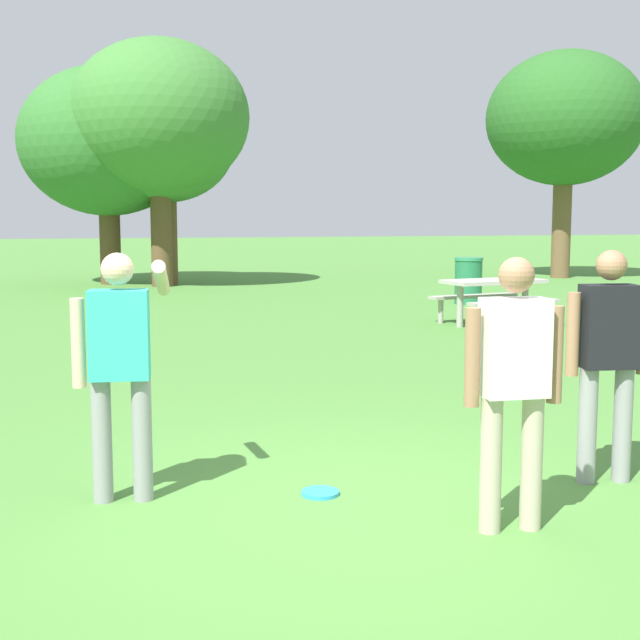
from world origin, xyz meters
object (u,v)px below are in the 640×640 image
at_px(tree_slender_mid, 159,118).
at_px(tree_back_left, 166,145).
at_px(frisbee, 320,493).
at_px(tree_back_right, 565,120).
at_px(picnic_table_near, 493,292).
at_px(trash_can_further_along, 468,281).
at_px(person_bystander, 514,376).
at_px(tree_far_right, 107,142).
at_px(person_thrower, 120,357).
at_px(person_catcher, 608,350).

bearing_deg(tree_slender_mid, tree_back_left, 68.30).
relative_size(frisbee, tree_slender_mid, 0.04).
bearing_deg(tree_back_right, picnic_table_near, -124.26).
bearing_deg(tree_slender_mid, trash_can_further_along, -44.88).
bearing_deg(tree_back_right, frisbee, -123.08).
bearing_deg(person_bystander, tree_far_right, 96.65).
xyz_separation_m(person_thrower, person_catcher, (3.31, -0.39, -0.02)).
height_order(person_thrower, picnic_table_near, person_thrower).
xyz_separation_m(person_catcher, trash_can_further_along, (3.88, 11.49, -0.46)).
relative_size(person_bystander, picnic_table_near, 0.84).
distance_m(trash_can_further_along, tree_back_left, 9.09).
bearing_deg(tree_back_left, frisbee, -90.57).
bearing_deg(tree_back_right, person_catcher, -117.93).
height_order(person_thrower, trash_can_further_along, person_thrower).
bearing_deg(tree_back_right, person_thrower, -126.27).
bearing_deg(person_bystander, trash_can_further_along, 67.98).
bearing_deg(frisbee, picnic_table_near, 58.36).
xyz_separation_m(person_catcher, frisbee, (-2.01, 0.19, -0.93)).
bearing_deg(trash_can_further_along, tree_back_left, 132.06).
bearing_deg(person_bystander, tree_slender_mid, 93.04).
xyz_separation_m(person_bystander, tree_back_left, (-0.78, 18.55, 2.66)).
distance_m(frisbee, picnic_table_near, 9.42).
distance_m(person_catcher, tree_back_right, 20.29).
bearing_deg(picnic_table_near, tree_slender_mid, 118.29).
height_order(frisbee, tree_back_left, tree_back_left).
bearing_deg(person_catcher, person_bystander, -145.92).
distance_m(frisbee, trash_can_further_along, 12.75).
xyz_separation_m(trash_can_further_along, tree_slender_mid, (-5.90, 5.88, 3.75)).
height_order(person_thrower, frisbee, person_thrower).
bearing_deg(picnic_table_near, tree_back_left, 116.27).
distance_m(person_thrower, tree_slender_mid, 17.34).
bearing_deg(picnic_table_near, person_catcher, -109.59).
xyz_separation_m(person_thrower, trash_can_further_along, (7.18, 11.10, -0.48)).
bearing_deg(tree_back_right, tree_back_left, 179.10).
relative_size(person_thrower, frisbee, 6.40).
distance_m(tree_far_right, tree_back_right, 12.71).
bearing_deg(tree_slender_mid, person_bystander, -86.96).
xyz_separation_m(person_thrower, tree_slender_mid, (1.28, 16.98, 3.27)).
distance_m(person_bystander, frisbee, 1.61).
distance_m(person_bystander, tree_back_right, 21.42).
distance_m(frisbee, tree_far_right, 18.68).
bearing_deg(frisbee, person_thrower, 171.14).
height_order(frisbee, tree_slender_mid, tree_slender_mid).
xyz_separation_m(person_thrower, tree_back_right, (12.67, 17.26, 3.53)).
bearing_deg(person_catcher, tree_back_left, 95.89).
xyz_separation_m(person_bystander, frisbee, (-0.95, 0.91, -0.93)).
relative_size(person_thrower, tree_slender_mid, 0.26).
bearing_deg(tree_back_left, person_bystander, -87.60).
bearing_deg(tree_back_left, person_catcher, -84.11).
relative_size(person_thrower, picnic_table_near, 0.84).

